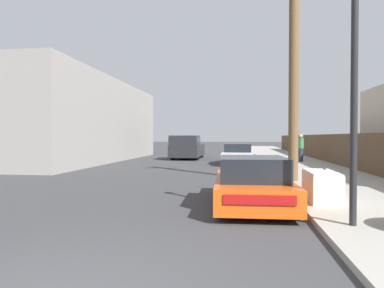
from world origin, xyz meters
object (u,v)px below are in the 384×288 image
pickup_truck (187,147)px  parked_sports_car_red (252,183)px  utility_pole (294,71)px  pedestrian (301,147)px  car_parked_mid (238,154)px  street_lamp (354,69)px  discarded_fridge (321,186)px

pickup_truck → parked_sports_car_red: bearing=103.5°
utility_pole → pedestrian: size_ratio=4.40×
parked_sports_car_red → car_parked_mid: 12.57m
car_parked_mid → street_lamp: street_lamp is taller
discarded_fridge → parked_sports_car_red: 1.68m
pedestrian → discarded_fridge: bearing=-97.8°
pickup_truck → utility_pole: utility_pole is taller
discarded_fridge → street_lamp: 3.34m
discarded_fridge → car_parked_mid: 12.49m
pickup_truck → pedestrian: (7.69, -3.52, 0.12)m
utility_pole → pedestrian: (1.92, 9.57, -2.97)m
parked_sports_car_red → street_lamp: street_lamp is taller
car_parked_mid → street_lamp: bearing=-81.4°
utility_pole → pedestrian: bearing=78.6°
discarded_fridge → pedestrian: pedestrian is taller
utility_pole → street_lamp: 6.23m
parked_sports_car_red → car_parked_mid: (-0.37, 12.56, 0.05)m
discarded_fridge → pickup_truck: size_ratio=0.30×
street_lamp → discarded_fridge: bearing=89.7°
pickup_truck → car_parked_mid: bearing=129.9°
parked_sports_car_red → pickup_truck: pickup_truck is taller
parked_sports_car_red → utility_pole: bearing=66.4°
pickup_truck → pedestrian: pedestrian is taller
utility_pole → parked_sports_car_red: bearing=-111.6°
utility_pole → street_lamp: (0.08, -6.13, -1.14)m
discarded_fridge → street_lamp: street_lamp is taller
car_parked_mid → parked_sports_car_red: bearing=-87.5°
discarded_fridge → parked_sports_car_red: (-1.67, -0.23, 0.07)m
parked_sports_car_red → pedestrian: (3.50, 13.57, 0.46)m
parked_sports_car_red → pickup_truck: (-4.19, 17.09, 0.33)m
parked_sports_car_red → utility_pole: 5.50m
discarded_fridge → pedestrian: (1.84, 13.34, 0.53)m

